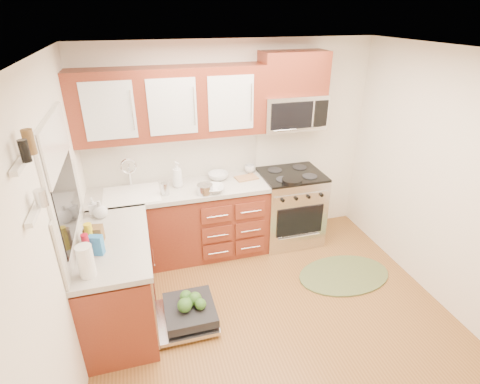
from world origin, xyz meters
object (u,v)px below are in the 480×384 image
object	(u,v)px
sink	(133,204)
cup	(250,169)
upper_cabinets	(171,103)
stock_pot	(205,189)
skillet	(292,181)
bowl_a	(212,189)
bowl_b	(218,176)
paper_towel_roll	(86,261)
microwave	(292,111)
dishwasher	(186,314)
range	(290,207)
cutting_board	(246,178)
rug	(344,275)

from	to	relation	value
sink	cup	size ratio (longest dim) A/B	4.73
upper_cabinets	stock_pot	world-z (taller)	upper_cabinets
skillet	cup	world-z (taller)	cup
bowl_a	bowl_b	distance (m)	0.35
paper_towel_roll	microwave	bearing A→B (deg)	33.19
dishwasher	paper_towel_roll	size ratio (longest dim) A/B	2.60
range	skillet	world-z (taller)	skillet
sink	cutting_board	xyz separation A→B (m)	(1.36, 0.07, 0.13)
microwave	sink	xyz separation A→B (m)	(-1.93, -0.13, -0.90)
bowl_b	cutting_board	bearing A→B (deg)	-13.95
microwave	cup	xyz separation A→B (m)	(-0.48, 0.10, -0.72)
skillet	bowl_b	bearing A→B (deg)	153.86
sink	paper_towel_roll	xyz separation A→B (m)	(-0.35, -1.36, 0.26)
upper_cabinets	bowl_b	world-z (taller)	upper_cabinets
upper_cabinets	bowl_a	world-z (taller)	upper_cabinets
skillet	paper_towel_roll	xyz separation A→B (m)	(-2.17, -1.12, 0.09)
rug	paper_towel_roll	world-z (taller)	paper_towel_roll
paper_towel_roll	cup	world-z (taller)	paper_towel_roll
range	bowl_a	world-z (taller)	bowl_a
upper_cabinets	dishwasher	xyz separation A→B (m)	(-0.13, -1.27, -1.77)
stock_pot	dishwasher	bearing A→B (deg)	-113.65
upper_cabinets	bowl_a	bearing A→B (deg)	-42.14
microwave	sink	size ratio (longest dim) A/B	1.23
sink	stock_pot	bearing A→B (deg)	-14.16
dishwasher	paper_towel_roll	xyz separation A→B (m)	(-0.74, -0.24, 0.96)
sink	bowl_b	world-z (taller)	bowl_b
bowl_a	sink	bearing A→B (deg)	169.12
dishwasher	skillet	bearing A→B (deg)	31.54
stock_pot	bowl_b	distance (m)	0.42
range	cutting_board	world-z (taller)	range
skillet	stock_pot	world-z (taller)	stock_pot
stock_pot	cutting_board	bearing A→B (deg)	25.58
range	bowl_b	world-z (taller)	bowl_b
skillet	cup	bearing A→B (deg)	128.48
skillet	bowl_b	size ratio (longest dim) A/B	0.97
bowl_a	cup	bearing A→B (deg)	35.26
sink	stock_pot	xyz separation A→B (m)	(0.79, -0.20, 0.18)
range	paper_towel_roll	xyz separation A→B (m)	(-2.28, -1.37, 0.58)
bowl_b	bowl_a	bearing A→B (deg)	-113.66
microwave	dishwasher	world-z (taller)	microwave
upper_cabinets	range	world-z (taller)	upper_cabinets
bowl_b	cup	xyz separation A→B (m)	(0.42, 0.08, 0.01)
upper_cabinets	microwave	size ratio (longest dim) A/B	2.70
stock_pot	bowl_a	size ratio (longest dim) A/B	0.71
dishwasher	bowl_a	size ratio (longest dim) A/B	2.72
skillet	paper_towel_roll	size ratio (longest dim) A/B	0.89
skillet	cutting_board	xyz separation A→B (m)	(-0.47, 0.31, -0.04)
skillet	range	bearing A→B (deg)	66.93
dishwasher	cutting_board	xyz separation A→B (m)	(0.97, 1.19, 0.83)
microwave	skillet	distance (m)	0.82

